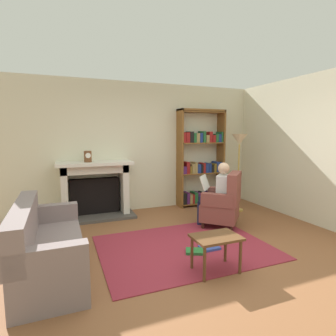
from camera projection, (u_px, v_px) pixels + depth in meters
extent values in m
plane|color=brown|center=(194.00, 256.00, 3.66)|extent=(14.00, 14.00, 0.00)
cube|color=beige|center=(140.00, 147.00, 5.84)|extent=(5.60, 0.10, 2.70)
cube|color=beige|center=(282.00, 148.00, 5.61)|extent=(0.10, 5.20, 2.70)
cube|color=maroon|center=(185.00, 247.00, 3.94)|extent=(2.40, 1.80, 0.01)
cube|color=#4C4742|center=(97.00, 217.00, 5.30)|extent=(1.46, 0.64, 0.05)
cube|color=black|center=(95.00, 196.00, 5.45)|extent=(0.94, 0.20, 0.70)
cube|color=silver|center=(64.00, 193.00, 5.12)|extent=(0.12, 0.44, 1.04)
cube|color=silver|center=(124.00, 189.00, 5.54)|extent=(0.12, 0.44, 1.04)
cube|color=silver|center=(95.00, 169.00, 5.27)|extent=(1.26, 0.44, 0.16)
cube|color=silver|center=(95.00, 163.00, 5.20)|extent=(1.42, 0.56, 0.06)
cylinder|color=brown|center=(88.00, 157.00, 5.12)|extent=(0.14, 0.14, 0.21)
cylinder|color=white|center=(88.00, 156.00, 5.06)|extent=(0.10, 0.01, 0.10)
cube|color=brown|center=(180.00, 159.00, 5.99)|extent=(0.04, 0.32, 2.17)
cube|color=brown|center=(221.00, 157.00, 6.37)|extent=(0.04, 0.32, 2.17)
cube|color=brown|center=(202.00, 110.00, 6.04)|extent=(1.09, 0.32, 0.04)
cube|color=brown|center=(200.00, 202.00, 6.31)|extent=(1.05, 0.32, 0.02)
cube|color=black|center=(183.00, 198.00, 6.12)|extent=(0.09, 0.26, 0.25)
cube|color=#4C1E59|center=(186.00, 198.00, 6.15)|extent=(0.06, 0.26, 0.25)
cube|color=#997F4C|center=(189.00, 198.00, 6.18)|extent=(0.06, 0.26, 0.21)
cube|color=maroon|center=(191.00, 198.00, 6.20)|extent=(0.04, 0.26, 0.20)
cube|color=#1E592D|center=(194.00, 197.00, 6.22)|extent=(0.08, 0.26, 0.24)
cube|color=#4C1E59|center=(197.00, 197.00, 6.25)|extent=(0.06, 0.26, 0.23)
cube|color=#4C1E59|center=(199.00, 198.00, 6.27)|extent=(0.04, 0.26, 0.19)
cube|color=black|center=(201.00, 197.00, 6.29)|extent=(0.05, 0.26, 0.23)
cube|color=brown|center=(203.00, 198.00, 6.32)|extent=(0.05, 0.26, 0.16)
cube|color=maroon|center=(206.00, 198.00, 6.34)|extent=(0.05, 0.26, 0.16)
cube|color=#4C1E59|center=(208.00, 196.00, 6.35)|extent=(0.04, 0.26, 0.23)
cube|color=#1E592D|center=(210.00, 197.00, 6.38)|extent=(0.07, 0.26, 0.17)
cube|color=black|center=(213.00, 197.00, 6.41)|extent=(0.09, 0.26, 0.17)
cube|color=#4C1E59|center=(216.00, 195.00, 6.44)|extent=(0.06, 0.26, 0.25)
cube|color=brown|center=(201.00, 173.00, 6.22)|extent=(1.05, 0.32, 0.02)
cube|color=#4C1E59|center=(183.00, 170.00, 6.03)|extent=(0.08, 0.26, 0.16)
cube|color=maroon|center=(186.00, 168.00, 6.06)|extent=(0.07, 0.26, 0.26)
cube|color=brown|center=(189.00, 170.00, 6.09)|extent=(0.04, 0.26, 0.16)
cube|color=#997F4C|center=(191.00, 168.00, 6.11)|extent=(0.07, 0.26, 0.20)
cube|color=#997F4C|center=(194.00, 167.00, 6.13)|extent=(0.06, 0.26, 0.25)
cube|color=navy|center=(197.00, 168.00, 6.16)|extent=(0.08, 0.26, 0.20)
cube|color=black|center=(200.00, 168.00, 6.19)|extent=(0.05, 0.26, 0.19)
cube|color=maroon|center=(202.00, 167.00, 6.21)|extent=(0.05, 0.26, 0.22)
cube|color=navy|center=(205.00, 168.00, 6.24)|extent=(0.09, 0.26, 0.20)
cube|color=navy|center=(208.00, 167.00, 6.26)|extent=(0.05, 0.26, 0.21)
cube|color=black|center=(210.00, 168.00, 6.29)|extent=(0.05, 0.26, 0.16)
cube|color=brown|center=(213.00, 167.00, 6.31)|extent=(0.06, 0.26, 0.20)
cube|color=navy|center=(216.00, 167.00, 6.34)|extent=(0.08, 0.26, 0.23)
cube|color=navy|center=(218.00, 167.00, 6.36)|extent=(0.06, 0.26, 0.22)
cube|color=brown|center=(201.00, 143.00, 6.13)|extent=(1.05, 0.32, 0.02)
cube|color=maroon|center=(183.00, 138.00, 5.94)|extent=(0.06, 0.26, 0.22)
cube|color=maroon|center=(186.00, 137.00, 5.97)|extent=(0.08, 0.26, 0.23)
cube|color=black|center=(190.00, 137.00, 6.00)|extent=(0.09, 0.26, 0.24)
cube|color=#1E592D|center=(193.00, 138.00, 6.03)|extent=(0.06, 0.26, 0.21)
cube|color=#997F4C|center=(196.00, 138.00, 6.06)|extent=(0.08, 0.26, 0.21)
cube|color=navy|center=(199.00, 138.00, 6.09)|extent=(0.07, 0.26, 0.21)
cube|color=#1E592D|center=(202.00, 137.00, 6.11)|extent=(0.06, 0.26, 0.25)
cube|color=#997F4C|center=(205.00, 139.00, 6.15)|extent=(0.08, 0.26, 0.17)
cube|color=maroon|center=(208.00, 137.00, 6.17)|extent=(0.07, 0.26, 0.24)
cube|color=maroon|center=(212.00, 139.00, 6.21)|extent=(0.07, 0.26, 0.16)
cube|color=#1E592D|center=(215.00, 138.00, 6.24)|extent=(0.07, 0.26, 0.19)
cube|color=navy|center=(217.00, 138.00, 6.26)|extent=(0.06, 0.26, 0.18)
cube|color=#1E592D|center=(220.00, 137.00, 6.28)|extent=(0.04, 0.26, 0.24)
cube|color=brown|center=(202.00, 112.00, 6.05)|extent=(1.05, 0.32, 0.02)
cylinder|color=#331E14|center=(209.00, 217.00, 5.18)|extent=(0.05, 0.05, 0.12)
cylinder|color=#331E14|center=(203.00, 225.00, 4.70)|extent=(0.05, 0.05, 0.12)
cylinder|color=#331E14|center=(235.00, 220.00, 5.01)|extent=(0.05, 0.05, 0.12)
cylinder|color=#331E14|center=(231.00, 229.00, 4.53)|extent=(0.05, 0.05, 0.12)
cube|color=brown|center=(220.00, 211.00, 4.83)|extent=(0.88, 0.88, 0.30)
cube|color=brown|center=(234.00, 189.00, 4.69)|extent=(0.55, 0.58, 0.55)
cube|color=brown|center=(223.00, 194.00, 5.05)|extent=(0.48, 0.46, 0.22)
cube|color=brown|center=(217.00, 200.00, 4.55)|extent=(0.48, 0.46, 0.22)
cube|color=silver|center=(223.00, 189.00, 4.76)|extent=(0.36, 0.37, 0.50)
sphere|color=#D8AD8C|center=(224.00, 168.00, 4.71)|extent=(0.20, 0.20, 0.20)
cube|color=#191E3F|center=(213.00, 198.00, 4.93)|extent=(0.37, 0.36, 0.12)
cube|color=#191E3F|center=(211.00, 200.00, 4.78)|extent=(0.37, 0.36, 0.12)
cylinder|color=#191E3F|center=(202.00, 211.00, 5.03)|extent=(0.10, 0.10, 0.42)
cylinder|color=#191E3F|center=(200.00, 214.00, 4.88)|extent=(0.10, 0.10, 0.42)
cube|color=white|center=(205.00, 182.00, 4.87)|extent=(0.32, 0.34, 0.25)
cube|color=gray|center=(52.00, 257.00, 3.19)|extent=(0.71, 1.70, 0.40)
cube|color=gray|center=(23.00, 225.00, 3.04)|extent=(0.21, 1.70, 0.45)
cube|color=gray|center=(48.00, 259.00, 2.44)|extent=(0.70, 0.16, 0.24)
cube|color=gray|center=(52.00, 213.00, 3.86)|extent=(0.70, 0.16, 0.24)
cube|color=brown|center=(216.00, 237.00, 3.21)|extent=(0.56, 0.39, 0.03)
cylinder|color=brown|center=(205.00, 264.00, 3.01)|extent=(0.04, 0.04, 0.41)
cylinder|color=brown|center=(240.00, 257.00, 3.18)|extent=(0.04, 0.04, 0.41)
cylinder|color=brown|center=(192.00, 253.00, 3.29)|extent=(0.04, 0.04, 0.41)
cylinder|color=brown|center=(225.00, 247.00, 3.47)|extent=(0.04, 0.04, 0.41)
cube|color=#334CA5|center=(209.00, 248.00, 3.87)|extent=(0.27, 0.21, 0.03)
cube|color=#267233|center=(195.00, 251.00, 3.74)|extent=(0.30, 0.27, 0.04)
cylinder|color=#B7933F|center=(237.00, 210.00, 5.83)|extent=(0.24, 0.24, 0.03)
cylinder|color=#B7933F|center=(238.00, 177.00, 5.74)|extent=(0.03, 0.03, 1.39)
cone|color=beige|center=(240.00, 139.00, 5.64)|extent=(0.32, 0.32, 0.22)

